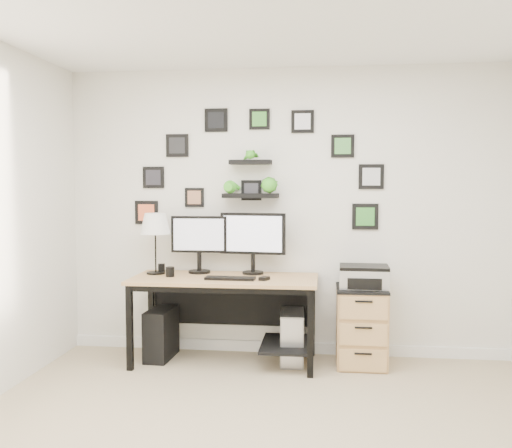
# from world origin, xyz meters

# --- Properties ---
(room) EXTENTS (4.00, 4.00, 4.00)m
(room) POSITION_xyz_m (0.00, 1.98, 0.05)
(room) COLOR tan
(room) RESTS_ON ground
(desk) EXTENTS (1.60, 0.70, 0.75)m
(desk) POSITION_xyz_m (-0.46, 1.67, 0.63)
(desk) COLOR tan
(desk) RESTS_ON ground
(monitor_left) EXTENTS (0.51, 0.20, 0.52)m
(monitor_left) POSITION_xyz_m (-0.76, 1.84, 1.05)
(monitor_left) COLOR black
(monitor_left) RESTS_ON desk
(monitor_right) EXTENTS (0.59, 0.21, 0.55)m
(monitor_right) POSITION_xyz_m (-0.27, 1.83, 1.08)
(monitor_right) COLOR black
(monitor_right) RESTS_ON desk
(keyboard) EXTENTS (0.42, 0.14, 0.02)m
(keyboard) POSITION_xyz_m (-0.42, 1.52, 0.76)
(keyboard) COLOR black
(keyboard) RESTS_ON desk
(mouse) EXTENTS (0.09, 0.11, 0.03)m
(mouse) POSITION_xyz_m (-0.13, 1.52, 0.76)
(mouse) COLOR black
(mouse) RESTS_ON desk
(table_lamp) EXTENTS (0.27, 0.27, 0.55)m
(table_lamp) POSITION_xyz_m (-1.14, 1.75, 1.19)
(table_lamp) COLOR black
(table_lamp) RESTS_ON desk
(mug) EXTENTS (0.08, 0.08, 0.09)m
(mug) POSITION_xyz_m (-0.97, 1.61, 0.79)
(mug) COLOR black
(mug) RESTS_ON desk
(pen_cup) EXTENTS (0.06, 0.06, 0.08)m
(pen_cup) POSITION_xyz_m (-1.11, 1.82, 0.79)
(pen_cup) COLOR black
(pen_cup) RESTS_ON desk
(pc_tower_black) EXTENTS (0.22, 0.45, 0.44)m
(pc_tower_black) POSITION_xyz_m (-1.08, 1.69, 0.22)
(pc_tower_black) COLOR black
(pc_tower_black) RESTS_ON ground
(pc_tower_grey) EXTENTS (0.22, 0.46, 0.44)m
(pc_tower_grey) POSITION_xyz_m (0.09, 1.71, 0.22)
(pc_tower_grey) COLOR gray
(pc_tower_grey) RESTS_ON ground
(file_cabinet) EXTENTS (0.43, 0.53, 0.67)m
(file_cabinet) POSITION_xyz_m (0.68, 1.72, 0.34)
(file_cabinet) COLOR tan
(file_cabinet) RESTS_ON ground
(printer) EXTENTS (0.42, 0.35, 0.19)m
(printer) POSITION_xyz_m (0.70, 1.72, 0.77)
(printer) COLOR silver
(printer) RESTS_ON file_cabinet
(wall_decor) EXTENTS (2.29, 0.18, 1.09)m
(wall_decor) POSITION_xyz_m (-0.28, 1.93, 1.66)
(wall_decor) COLOR black
(wall_decor) RESTS_ON ground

